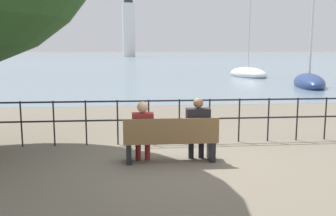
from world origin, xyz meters
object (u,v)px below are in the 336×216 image
Objects in this scene: sailboat_2 at (248,73)px; park_bench at (171,141)px; seated_person_right at (198,126)px; harbor_lighthouse at (129,27)px; sailboat_0 at (309,81)px; seated_person_left at (143,129)px.

park_bench is at bearing -119.46° from sailboat_2.
sailboat_2 is at bearing 70.24° from seated_person_right.
harbor_lighthouse is (-10.38, 92.99, 9.38)m from sailboat_2.
seated_person_right is at bearing -105.28° from sailboat_0.
seated_person_right is 0.13× the size of sailboat_0.
harbor_lighthouse is at bearing 90.70° from park_bench.
harbor_lighthouse is at bearing 90.97° from seated_person_right.
sailboat_0 is 1.25× the size of sailboat_2.
seated_person_right is 17.45m from sailboat_0.
seated_person_left reaches higher than park_bench.
harbor_lighthouse reaches higher than park_bench.
seated_person_right is 0.16× the size of sailboat_2.
park_bench is 17.81m from sailboat_0.
seated_person_right is at bearing -89.03° from harbor_lighthouse.
sailboat_0 is (10.01, 14.72, -0.13)m from park_bench.
harbor_lighthouse is at bearing 90.44° from seated_person_left.
sailboat_2 is (8.41, 23.40, -0.43)m from seated_person_right.
sailboat_2 is at bearing -83.63° from harbor_lighthouse.
sailboat_2 reaches higher than seated_person_right.
sailboat_2 is (8.95, 23.47, -0.17)m from park_bench.
sailboat_2 is at bearing 67.91° from seated_person_left.
sailboat_0 reaches higher than seated_person_left.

